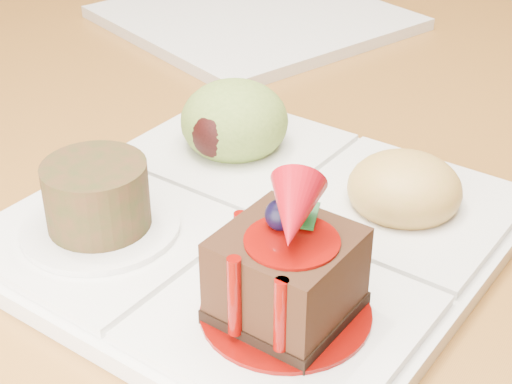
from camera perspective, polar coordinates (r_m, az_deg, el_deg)
The scene contains 3 objects.
dining_table at distance 0.98m, azimuth 6.30°, elevation 10.34°, with size 1.00×1.80×0.75m.
sampler_plate at distance 0.49m, azimuth 0.11°, elevation -1.05°, with size 0.30×0.30×0.11m.
second_plate at distance 0.86m, azimuth -0.12°, elevation 12.55°, with size 0.27×0.27×0.01m, color silver.
Camera 1 is at (0.39, -0.83, 1.03)m, focal length 55.00 mm.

